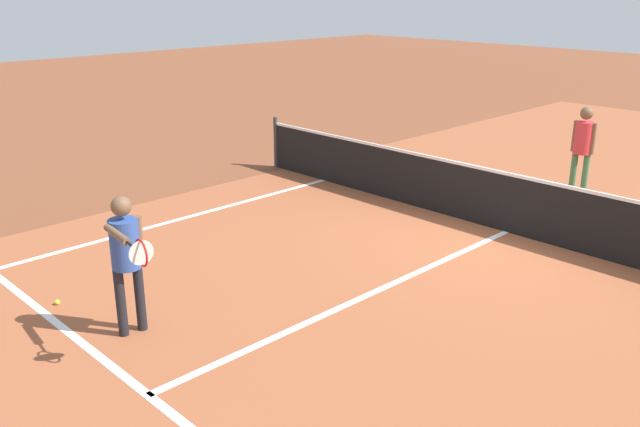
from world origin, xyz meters
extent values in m
plane|color=brown|center=(0.00, 0.00, 0.00)|extent=(60.00, 60.00, 0.00)
cube|color=#9E5433|center=(0.00, 0.00, 0.00)|extent=(10.62, 24.40, 0.00)
cube|color=white|center=(-4.11, -5.95, 0.00)|extent=(0.10, 11.89, 0.01)
cube|color=white|center=(0.00, -6.40, 0.00)|extent=(8.22, 0.10, 0.01)
cube|color=white|center=(0.00, -3.20, 0.00)|extent=(0.10, 6.40, 0.01)
cylinder|color=#33383D|center=(-5.56, 0.00, 0.54)|extent=(0.09, 0.09, 1.07)
cube|color=black|center=(0.00, 0.00, 0.46)|extent=(11.11, 0.02, 0.91)
cube|color=white|center=(0.00, 0.00, 0.94)|extent=(11.11, 0.03, 0.05)
cylinder|color=black|center=(-1.20, -5.76, 0.39)|extent=(0.11, 0.11, 0.79)
cylinder|color=black|center=(-1.22, -5.98, 0.39)|extent=(0.11, 0.11, 0.79)
cylinder|color=#2D4C99|center=(-1.21, -5.87, 1.07)|extent=(0.32, 0.32, 0.55)
sphere|color=brown|center=(-1.21, -5.87, 1.49)|extent=(0.22, 0.22, 0.22)
cylinder|color=brown|center=(-1.19, -5.70, 1.07)|extent=(0.08, 0.08, 0.54)
cylinder|color=brown|center=(-0.96, -6.07, 1.29)|extent=(0.54, 0.15, 0.08)
cylinder|color=black|center=(-0.59, -6.12, 1.29)|extent=(0.22, 0.06, 0.03)
torus|color=red|center=(-0.35, -6.15, 1.29)|extent=(0.28, 0.06, 0.28)
cylinder|color=silver|center=(-0.35, -6.15, 1.29)|extent=(0.04, 0.25, 0.25)
cylinder|color=#3F7247|center=(-0.20, 2.54, 0.41)|extent=(0.11, 0.11, 0.82)
cylinder|color=#3F7247|center=(0.02, 2.55, 0.41)|extent=(0.11, 0.11, 0.82)
cylinder|color=red|center=(-0.09, 2.54, 1.11)|extent=(0.32, 0.32, 0.57)
sphere|color=brown|center=(-0.09, 2.54, 1.55)|extent=(0.23, 0.23, 0.23)
cylinder|color=brown|center=(-0.26, 2.54, 1.11)|extent=(0.08, 0.08, 0.56)
cylinder|color=brown|center=(0.08, 2.55, 1.11)|extent=(0.08, 0.08, 0.56)
sphere|color=#CCE033|center=(-2.47, -6.19, 0.03)|extent=(0.07, 0.07, 0.07)
camera|label=1|loc=(5.12, -9.09, 3.74)|focal=38.02mm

